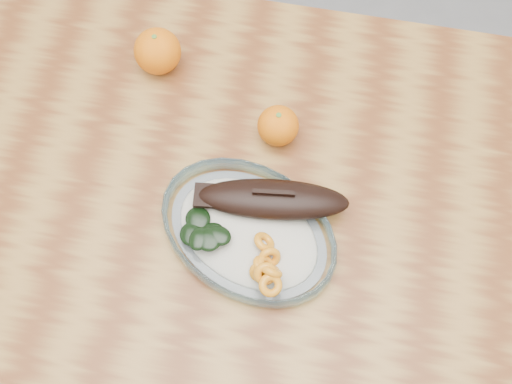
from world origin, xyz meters
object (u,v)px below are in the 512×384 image
dining_table (220,232)px  plated_meal (249,229)px  orange_right (278,126)px  orange_left (158,51)px

dining_table → plated_meal: bearing=-28.5°
dining_table → plated_meal: size_ratio=1.87×
plated_meal → orange_right: plated_meal is taller
plated_meal → orange_left: 0.33m
orange_left → orange_right: bearing=-24.3°
plated_meal → orange_right: (0.01, 0.17, 0.01)m
plated_meal → orange_left: same height
orange_left → orange_right: orange_left is taller
orange_left → orange_right: size_ratio=1.19×
dining_table → orange_left: size_ratio=15.89×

